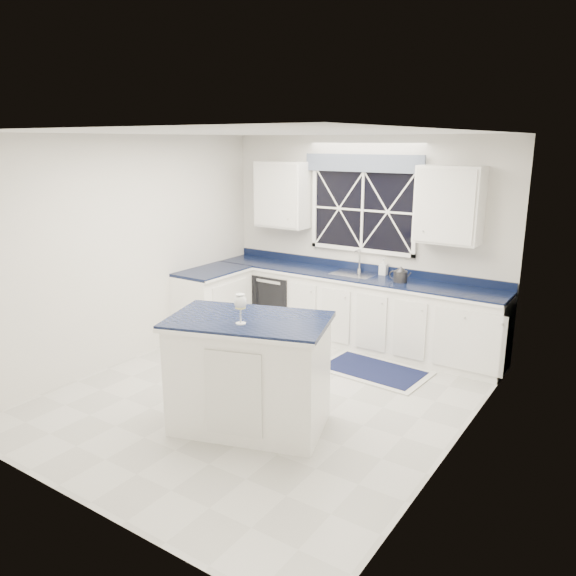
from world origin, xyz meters
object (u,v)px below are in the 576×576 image
Objects in this scene: island at (249,373)px; dishwasher at (282,301)px; faucet at (359,260)px; soap_bottle at (384,267)px; wine_glass at (240,303)px; kettle at (400,275)px.

dishwasher is at bearing 100.32° from island.
faucet is 0.35m from soap_bottle.
wine_glass is (0.32, -2.91, 0.16)m from faucet.
soap_bottle is (0.35, 0.02, -0.05)m from faucet.
island is at bearing -84.24° from faucet.
soap_bottle is at bearing 70.47° from island.
wine_glass is (1.42, -2.71, 0.85)m from dishwasher.
dishwasher is at bearing -171.68° from soap_bottle.
wine_glass reaches higher than faucet.
dishwasher is 3.83× the size of soap_bottle.
soap_bottle is (0.07, 2.76, 0.51)m from island.
island is (0.28, -2.75, -0.56)m from faucet.
faucet is 1.41× the size of soap_bottle.
dishwasher is 0.50× the size of island.
island is 2.81m from soap_bottle.
dishwasher is 3.18m from wine_glass.
faucet is at bearing 77.73° from island.
island is at bearing -61.64° from dishwasher.
soap_bottle is (-0.33, 0.24, 0.02)m from kettle.
kettle reaches higher than dishwasher.
wine_glass is (0.04, -0.16, 0.72)m from island.
soap_bottle is (0.03, 2.92, -0.21)m from wine_glass.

